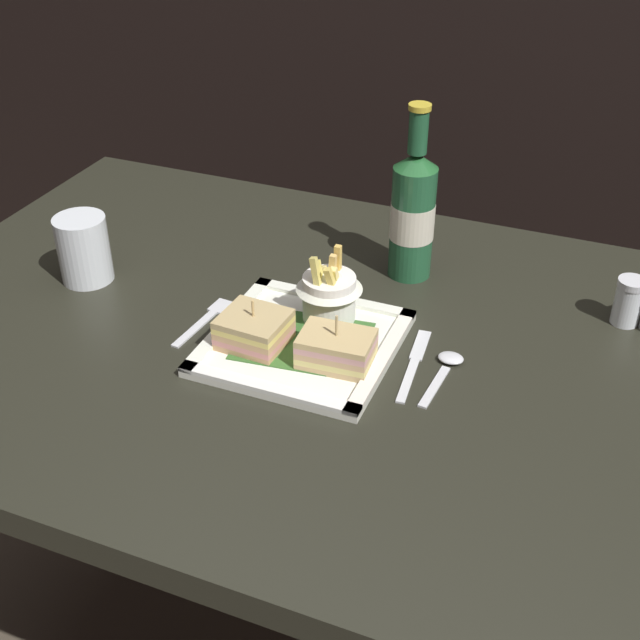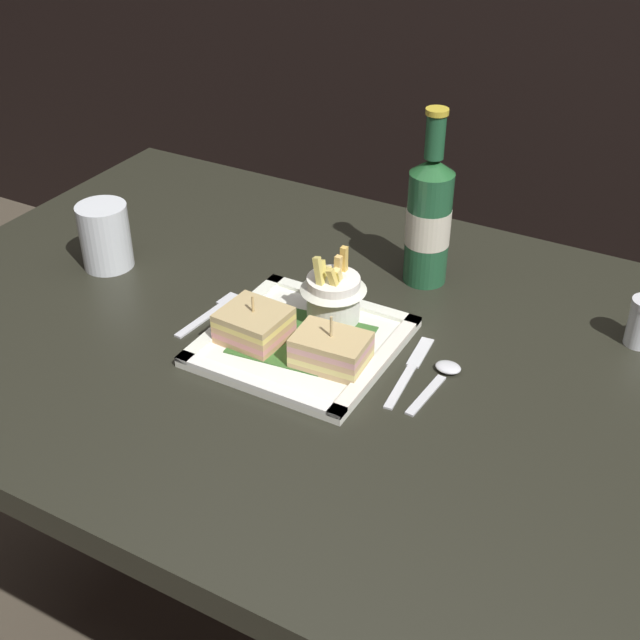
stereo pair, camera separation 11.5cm
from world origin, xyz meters
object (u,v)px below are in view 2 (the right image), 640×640
Objects in this scene: dining_table at (337,389)px; fries_cup at (333,290)px; spoon at (443,374)px; sandwich_half_left at (254,325)px; sandwich_half_right at (331,350)px; square_plate at (303,342)px; water_glass at (106,240)px; beer_bottle at (429,218)px; fork at (213,312)px; knife at (411,368)px.

fries_cup is at bearing 126.15° from dining_table.
fries_cup is at bearing 168.03° from spoon.
dining_table is 14.89× the size of sandwich_half_left.
square_plate is at bearing 154.44° from sandwich_half_right.
water_glass reaches higher than sandwich_half_left.
fries_cup reaches higher than dining_table.
square_plate is 0.28m from beer_bottle.
sandwich_half_left is 0.32m from beer_bottle.
water_glass reaches higher than square_plate.
sandwich_half_left is (-0.06, -0.03, 0.03)m from square_plate.
sandwich_half_left is at bearing -116.10° from beer_bottle.
square_plate is 0.16m from fork.
sandwich_half_left is 0.12m from sandwich_half_right.
water_glass is (-0.46, -0.21, -0.06)m from beer_bottle.
sandwich_half_right is 0.11m from knife.
sandwich_half_right is (0.12, 0.00, -0.00)m from sandwich_half_left.
beer_bottle is at bearing 79.89° from dining_table.
fork and knife have the same top height.
beer_bottle is at bearing 63.90° from sandwich_half_left.
sandwich_half_left is 0.74× the size of spoon.
sandwich_half_left reaches higher than spoon.
sandwich_half_right is 0.22m from fork.
sandwich_half_right is at bearing -25.56° from square_plate.
fork is at bearing -160.86° from fries_cup.
square_plate reaches higher than dining_table.
fork is at bearing 159.26° from sandwich_half_left.
square_plate reaches higher than knife.
knife is at bearing 2.84° from fork.
fries_cup is 0.20m from spoon.
square_plate is at bearing -6.46° from water_glass.
square_plate is 0.09m from fries_cup.
dining_table is at bearing 110.45° from sandwich_half_right.
sandwich_half_right is (0.06, -0.03, 0.03)m from square_plate.
sandwich_half_right is at bearing -93.26° from beer_bottle.
knife is (0.14, -0.04, -0.06)m from fries_cup.
dining_table is at bearing 32.11° from sandwich_half_left.
sandwich_half_left is at bearing 180.00° from sandwich_half_right.
fries_cup is (0.01, 0.07, 0.05)m from square_plate.
dining_table is 10.06× the size of fork.
square_plate is 2.32× the size of fries_cup.
fork is (-0.20, -0.02, 0.09)m from dining_table.
water_glass reaches higher than knife.
dining_table is 8.16× the size of knife.
fork is at bearing 176.99° from square_plate.
dining_table is at bearing -1.52° from water_glass.
dining_table is 0.18m from spoon.
sandwich_half_left is 0.55× the size of knife.
fork is (0.23, -0.04, -0.04)m from water_glass.
sandwich_half_left is 0.85× the size of fries_cup.
fries_cup is at bearing 80.02° from square_plate.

